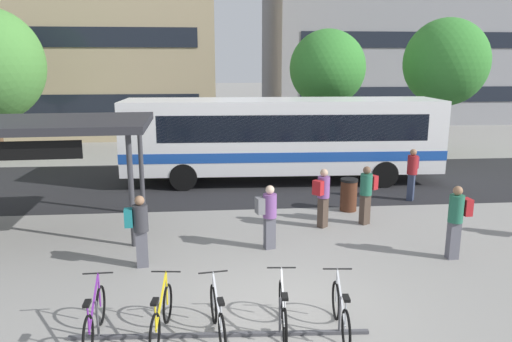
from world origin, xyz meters
The scene contains 19 objects.
ground centered at (0.00, 0.00, 0.00)m, with size 200.00×200.00×0.00m, color gray.
bus_lane_asphalt centered at (0.00, 10.08, 0.00)m, with size 80.00×7.20×0.01m, color #232326.
city_bus centered at (1.31, 10.08, 1.78)m, with size 12.09×2.92×3.20m.
bike_rack centered at (-1.22, -0.68, 0.09)m, with size 5.13×0.35×0.70m.
parked_bicycle_purple_0 centered at (-3.32, -0.58, 0.38)m, with size 0.52×1.72×0.99m.
parked_bicycle_yellow_1 centered at (-2.21, -0.61, 0.38)m, with size 0.52×1.72×0.99m.
parked_bicycle_silver_2 centered at (-1.26, -0.71, 0.38)m, with size 0.52×1.71×0.99m.
parked_bicycle_white_3 centered at (-0.13, -0.63, 0.38)m, with size 0.52×1.72×0.99m.
parked_bicycle_silver_4 centered at (0.85, -0.77, 0.38)m, with size 0.52×1.72×0.99m.
transit_shelter centered at (-6.35, 4.82, 2.93)m, with size 6.87×3.75×3.11m.
commuter_maroon_pack_0 centered at (5.37, 7.07, 1.02)m, with size 0.55×0.60×1.77m.
commuter_red_pack_1 centered at (1.75, 4.63, 0.98)m, with size 0.60×0.58×1.70m.
commuter_red_pack_3 centered at (4.39, 2.18, 1.03)m, with size 0.54×0.36×1.79m.
commuter_teal_pack_4 centered at (-2.97, 2.36, 0.97)m, with size 0.56×0.38×1.69m.
commuter_grey_pack_5 centered at (0.05, 3.19, 0.94)m, with size 0.58×0.43×1.64m.
commuter_red_pack_6 centered at (3.08, 4.83, 0.99)m, with size 0.61×0.52×1.71m.
trash_bin centered at (2.94, 6.12, 0.52)m, with size 0.55×0.55×1.03m.
street_tree_0 centered at (4.19, 14.74, 4.29)m, with size 3.58×3.58×6.10m.
street_tree_1 centered at (9.93, 14.58, 4.55)m, with size 4.00×4.00×6.64m.
Camera 1 is at (-1.27, -8.09, 4.60)m, focal length 33.68 mm.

